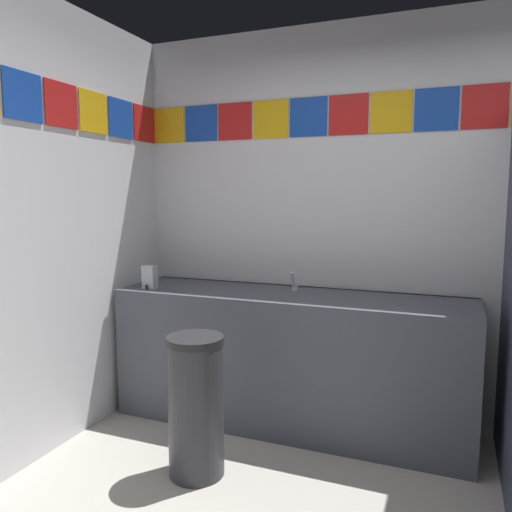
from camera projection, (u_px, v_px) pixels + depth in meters
name	position (u px, v px, depth m)	size (l,w,h in m)	color
wall_back	(410.00, 224.00, 3.25)	(3.82, 0.09, 2.66)	silver
vanity_counter	(289.00, 358.00, 3.30)	(2.31, 0.61, 0.88)	#4C515B
faucet_center	(294.00, 284.00, 3.32)	(0.04, 0.10, 0.14)	silver
soap_dispenser	(150.00, 277.00, 3.42)	(0.09, 0.09, 0.16)	#B7BABF
trash_bin	(196.00, 406.00, 2.70)	(0.31, 0.31, 0.77)	#333338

